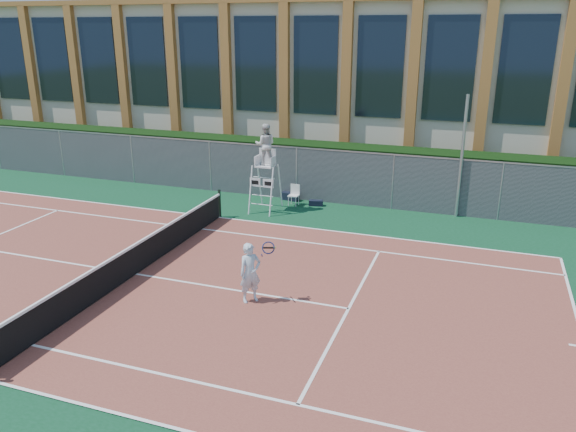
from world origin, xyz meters
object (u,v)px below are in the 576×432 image
(steel_pole, at_px, (462,158))
(tennis_player, at_px, (250,273))
(umpire_chair, at_px, (265,147))
(plastic_chair, at_px, (294,193))

(steel_pole, xyz_separation_m, tennis_player, (-4.65, -9.13, -1.47))
(umpire_chair, distance_m, tennis_player, 8.08)
(umpire_chair, bearing_deg, steel_pole, 12.96)
(steel_pole, bearing_deg, tennis_player, -116.97)
(plastic_chair, relative_size, tennis_player, 0.52)
(umpire_chair, height_order, plastic_chair, umpire_chair)
(umpire_chair, bearing_deg, plastic_chair, 49.05)
(plastic_chair, height_order, tennis_player, tennis_player)
(tennis_player, bearing_deg, plastic_chair, 101.27)
(steel_pole, relative_size, plastic_chair, 5.47)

